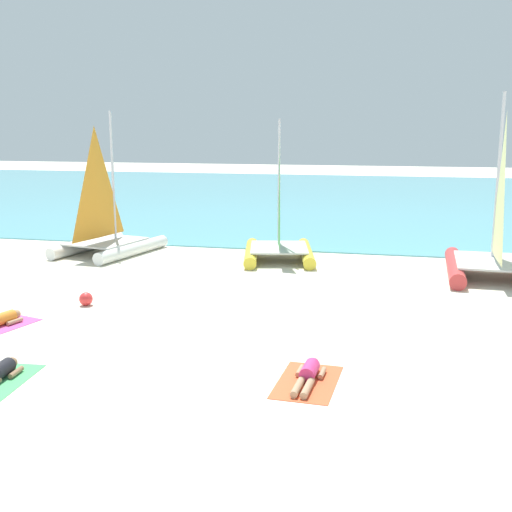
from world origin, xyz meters
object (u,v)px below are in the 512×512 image
(beach_ball, at_px, (86,299))
(sailboat_red, at_px, (495,251))
(towel_right, at_px, (307,382))
(sailboat_yellow, at_px, (279,239))
(sailboat_white, at_px, (107,233))
(sunbather_right, at_px, (308,374))

(beach_ball, bearing_deg, sailboat_red, 27.99)
(sailboat_red, distance_m, towel_right, 10.89)
(sailboat_yellow, bearing_deg, towel_right, -88.36)
(sailboat_yellow, xyz_separation_m, sailboat_white, (-6.59, -0.41, 0.05))
(sailboat_yellow, xyz_separation_m, sailboat_red, (7.26, -1.22, 0.12))
(sailboat_yellow, relative_size, sunbather_right, 3.23)
(sailboat_white, bearing_deg, sailboat_red, 8.58)
(sailboat_red, distance_m, beach_ball, 12.70)
(sailboat_white, xyz_separation_m, sunbather_right, (9.30, -10.59, -0.67))
(sailboat_white, height_order, towel_right, sailboat_white)
(sailboat_red, relative_size, sunbather_right, 3.75)
(sailboat_white, distance_m, beach_ball, 7.28)
(sailboat_yellow, xyz_separation_m, sunbather_right, (2.72, -11.01, -0.62))
(sailboat_white, xyz_separation_m, towel_right, (9.30, -10.66, -0.79))
(towel_right, bearing_deg, beach_ball, 149.57)
(towel_right, relative_size, beach_ball, 5.19)
(sailboat_white, height_order, beach_ball, sailboat_white)
(sunbather_right, bearing_deg, sailboat_white, 133.94)
(sailboat_white, bearing_deg, sunbather_right, -36.82)
(sailboat_red, bearing_deg, sailboat_white, 178.35)
(sunbather_right, distance_m, beach_ball, 7.68)
(sailboat_yellow, height_order, sunbather_right, sailboat_yellow)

